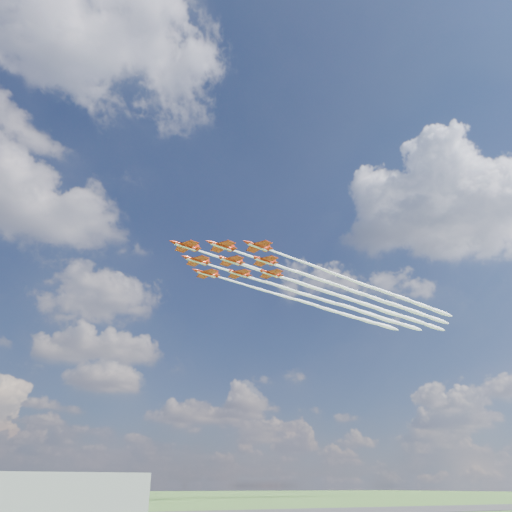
% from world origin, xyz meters
% --- Properties ---
extents(ground, '(600.00, 600.00, 0.00)m').
position_xyz_m(ground, '(0.00, 0.00, 0.00)').
color(ground, '#2D511E').
rests_on(ground, ground).
extents(runway, '(180.00, 22.00, 0.10)m').
position_xyz_m(runway, '(0.00, -60.00, 0.05)').
color(runway, '#38383A').
rests_on(runway, ground).
extents(hangar, '(18.00, 10.00, 5.00)m').
position_xyz_m(hangar, '(-60.00, -90.00, 2.50)').
color(hangar, gray).
rests_on(hangar, ground).
extents(jet_lead, '(110.12, 29.77, 2.76)m').
position_xyz_m(jet_lead, '(30.58, 8.22, 72.65)').
color(jet_lead, '#B12209').
extents(jet_row2_port, '(110.12, 29.77, 2.76)m').
position_xyz_m(jet_row2_port, '(40.81, 3.20, 72.65)').
color(jet_row2_port, '#B12209').
extents(jet_row2_starb, '(110.12, 29.77, 2.76)m').
position_xyz_m(jet_row2_starb, '(37.57, 17.23, 72.65)').
color(jet_row2_starb, '#B12209').
extents(jet_row3_port, '(110.12, 29.77, 2.76)m').
position_xyz_m(jet_row3_port, '(51.05, -1.81, 72.65)').
color(jet_row3_port, '#B12209').
extents(jet_row3_centre, '(110.12, 29.77, 2.76)m').
position_xyz_m(jet_row3_centre, '(47.80, 12.21, 72.65)').
color(jet_row3_centre, '#B12209').
extents(jet_row3_starb, '(110.12, 29.77, 2.76)m').
position_xyz_m(jet_row3_starb, '(44.55, 26.23, 72.65)').
color(jet_row3_starb, '#B12209').
extents(jet_row4_port, '(110.12, 29.77, 2.76)m').
position_xyz_m(jet_row4_port, '(58.04, 7.19, 72.65)').
color(jet_row4_port, '#B12209').
extents(jet_row4_starb, '(110.12, 29.77, 2.76)m').
position_xyz_m(jet_row4_starb, '(54.79, 21.21, 72.65)').
color(jet_row4_starb, '#B12209').
extents(jet_tail, '(110.12, 29.77, 2.76)m').
position_xyz_m(jet_tail, '(65.02, 16.20, 72.65)').
color(jet_tail, '#B12209').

